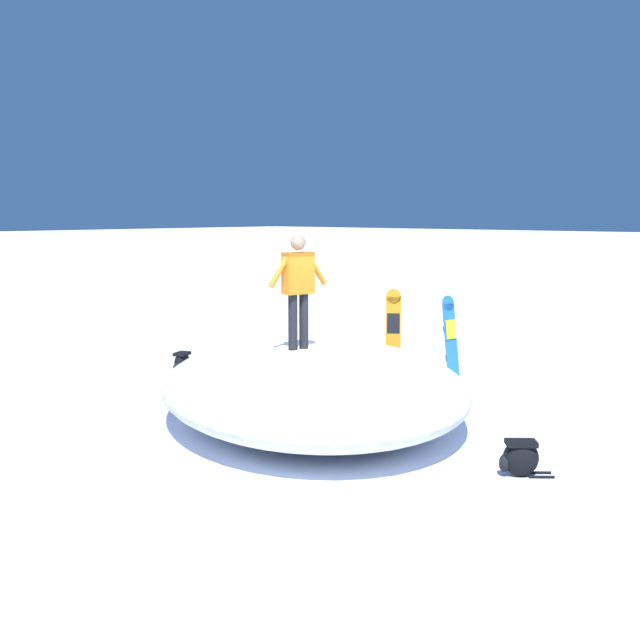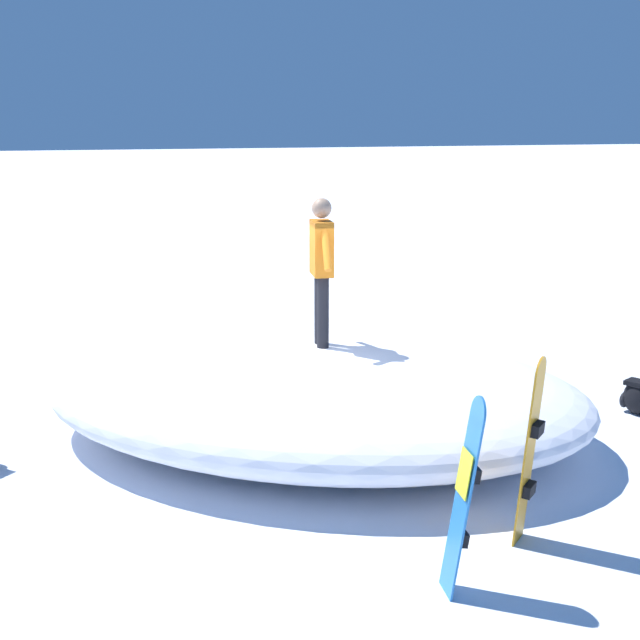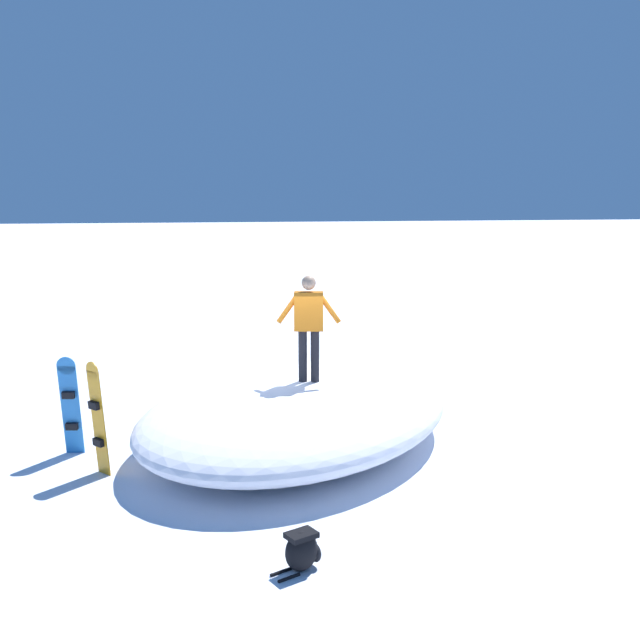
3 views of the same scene
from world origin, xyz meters
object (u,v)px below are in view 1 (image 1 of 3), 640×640
(snowboard_primary_upright, at_px, (393,333))
(snowboard_secondary_upright, at_px, (450,338))
(backpack_near, at_px, (520,457))
(backpack_far, at_px, (182,363))
(snowboarder_standing, at_px, (298,283))

(snowboard_primary_upright, height_order, snowboard_secondary_upright, snowboard_primary_upright)
(snowboard_primary_upright, distance_m, backpack_near, 5.78)
(snowboard_primary_upright, distance_m, backpack_far, 4.17)
(backpack_near, xyz_separation_m, backpack_far, (-1.20, -7.88, 0.00))
(backpack_near, bearing_deg, snowboard_primary_upright, -128.30)
(snowboard_primary_upright, xyz_separation_m, snowboard_secondary_upright, (-0.48, 0.96, -0.05))
(snowboard_primary_upright, bearing_deg, backpack_far, -55.07)
(snowboarder_standing, xyz_separation_m, snowboard_secondary_upright, (-3.78, 0.34, -1.25))
(snowboard_secondary_upright, bearing_deg, snowboarder_standing, -5.08)
(snowboarder_standing, height_order, backpack_near, snowboarder_standing)
(snowboard_secondary_upright, height_order, backpack_near, snowboard_secondary_upright)
(snowboarder_standing, relative_size, snowboard_secondary_upright, 1.07)
(snowboarder_standing, xyz_separation_m, backpack_far, (-0.94, -4.00, -1.86))
(backpack_near, bearing_deg, snowboard_secondary_upright, -138.72)
(snowboarder_standing, bearing_deg, snowboard_secondary_upright, 174.92)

